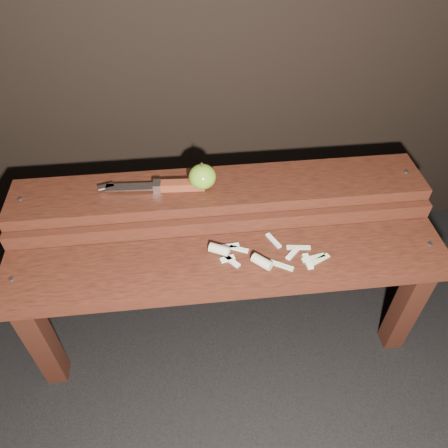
{
  "coord_description": "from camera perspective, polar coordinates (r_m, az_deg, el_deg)",
  "views": [
    {
      "loc": [
        -0.09,
        -0.8,
        1.31
      ],
      "look_at": [
        0.0,
        0.06,
        0.45
      ],
      "focal_mm": 35.0,
      "sensor_mm": 36.0,
      "label": 1
    }
  ],
  "objects": [
    {
      "name": "apple_scraps",
      "position": [
        1.17,
        3.8,
        -4.07
      ],
      "size": [
        0.32,
        0.14,
        0.03
      ],
      "color": "beige",
      "rests_on": "bench_front_tier"
    },
    {
      "name": "knife",
      "position": [
        1.25,
        -7.18,
        4.97
      ],
      "size": [
        0.3,
        0.05,
        0.03
      ],
      "color": "maroon",
      "rests_on": "bench_rear_tier"
    },
    {
      "name": "bench_rear_tier",
      "position": [
        1.32,
        -0.5,
        2.12
      ],
      "size": [
        1.2,
        0.21,
        0.5
      ],
      "color": "black",
      "rests_on": "ground"
    },
    {
      "name": "ground",
      "position": [
        1.53,
        0.25,
        -13.61
      ],
      "size": [
        60.0,
        60.0,
        0.0
      ],
      "primitive_type": "plane",
      "color": "black"
    },
    {
      "name": "bench_front_tier",
      "position": [
        1.21,
        0.63,
        -7.29
      ],
      "size": [
        1.2,
        0.2,
        0.42
      ],
      "color": "black",
      "rests_on": "ground"
    },
    {
      "name": "apple",
      "position": [
        1.24,
        -2.84,
        6.2
      ],
      "size": [
        0.08,
        0.08,
        0.08
      ],
      "color": "#65951E",
      "rests_on": "bench_rear_tier"
    }
  ]
}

